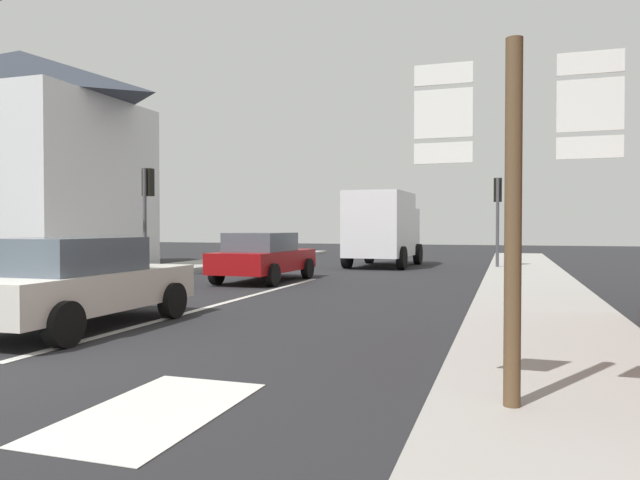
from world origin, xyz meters
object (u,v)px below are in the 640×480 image
Objects in this scene: delivery_truck at (383,227)px; route_sign_post at (513,194)px; traffic_light_far_right at (498,202)px; sedan_near at (77,282)px; traffic_light_near_left at (147,197)px; sedan_far at (264,256)px.

route_sign_post is at bearing -75.17° from delivery_truck.
sedan_near is at bearing -112.01° from traffic_light_far_right.
sedan_near is 1.18× the size of traffic_light_near_left.
route_sign_post is 0.91× the size of traffic_light_far_right.
traffic_light_far_right is (6.24, 15.44, 1.83)m from sedan_near.
sedan_far is 9.80m from traffic_light_far_right.
traffic_light_near_left is (-6.31, -7.37, 0.98)m from delivery_truck.
traffic_light_far_right is at bearing -8.34° from delivery_truck.
route_sign_post is 18.07m from traffic_light_far_right.
sedan_near is 7.23m from route_sign_post.
sedan_near is 10.06m from traffic_light_near_left.
delivery_truck reaches higher than sedan_far.
traffic_light_near_left is at bearing -130.57° from delivery_truck.
traffic_light_far_right is (-0.40, 18.05, 0.68)m from route_sign_post.
route_sign_post reaches higher than delivery_truck.
delivery_truck is 9.76m from traffic_light_near_left.
sedan_near is 16.76m from traffic_light_far_right.
route_sign_post is (6.65, -2.61, 1.15)m from sedan_near.
sedan_far is 1.33× the size of route_sign_post.
route_sign_post is (4.96, -18.72, 0.26)m from delivery_truck.
traffic_light_near_left reaches higher than traffic_light_far_right.
traffic_light_far_right reaches higher than sedan_far.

